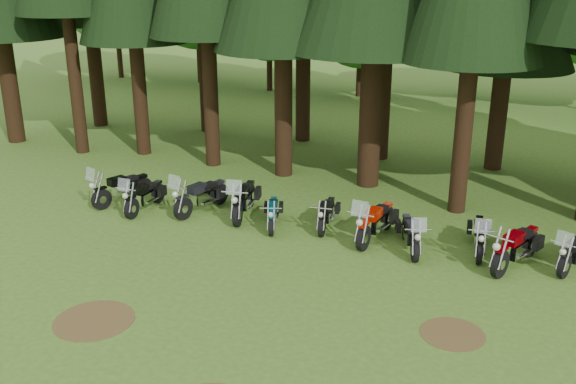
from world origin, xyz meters
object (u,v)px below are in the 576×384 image
motorcycle_10 (576,253)px  motorcycle_8 (479,237)px  motorcycle_2 (201,197)px  motorcycle_6 (375,223)px  motorcycle_0 (122,189)px  motorcycle_7 (411,235)px  motorcycle_9 (516,248)px  motorcycle_5 (327,214)px  motorcycle_1 (145,197)px  motorcycle_3 (244,200)px  motorcycle_4 (273,214)px

motorcycle_10 → motorcycle_8: bearing=-160.6°
motorcycle_2 → motorcycle_6: 5.74m
motorcycle_10 → motorcycle_0: bearing=-156.8°
motorcycle_7 → motorcycle_8: motorcycle_8 is taller
motorcycle_2 → motorcycle_9: 9.60m
motorcycle_8 → motorcycle_10: size_ratio=1.06×
motorcycle_5 → motorcycle_1: bearing=-179.4°
motorcycle_5 → motorcycle_7: 2.77m
motorcycle_1 → motorcycle_0: bearing=163.8°
motorcycle_7 → motorcycle_6: bearing=141.7°
motorcycle_5 → motorcycle_2: bearing=176.2°
motorcycle_9 → motorcycle_0: bearing=-158.5°
motorcycle_0 → motorcycle_7: (9.66, -0.05, -0.04)m
motorcycle_3 → motorcycle_9: (8.17, -0.51, -0.02)m
motorcycle_3 → motorcycle_8: bearing=-12.4°
motorcycle_7 → motorcycle_10: size_ratio=1.02×
motorcycle_3 → motorcycle_5: (2.71, 0.12, -0.12)m
motorcycle_3 → motorcycle_6: bearing=-15.6°
motorcycle_5 → motorcycle_0: bearing=177.0°
motorcycle_1 → motorcycle_5: (5.88, 0.90, -0.06)m
motorcycle_4 → motorcycle_9: bearing=-20.9°
motorcycle_3 → motorcycle_9: motorcycle_3 is taller
motorcycle_9 → motorcycle_10: 1.53m
motorcycle_2 → motorcycle_4: size_ratio=1.29×
motorcycle_8 → motorcycle_2: bearing=173.5°
motorcycle_6 → motorcycle_8: size_ratio=1.13×
motorcycle_2 → motorcycle_3: 1.44m
motorcycle_2 → motorcycle_6: (5.74, -0.03, 0.01)m
motorcycle_4 → motorcycle_9: motorcycle_9 is taller
motorcycle_3 → motorcycle_2: bearing=175.0°
motorcycle_2 → motorcycle_4: (2.61, -0.26, -0.11)m
motorcycle_4 → motorcycle_8: bearing=-15.8°
motorcycle_6 → motorcycle_9: motorcycle_6 is taller
motorcycle_6 → motorcycle_8: (2.87, 0.26, -0.06)m
motorcycle_8 → motorcycle_0: bearing=174.7°
motorcycle_3 → motorcycle_4: motorcycle_3 is taller
motorcycle_6 → motorcycle_9: size_ratio=1.06×
motorcycle_4 → motorcycle_10: (8.44, 0.40, 0.04)m
motorcycle_5 → motorcycle_10: size_ratio=0.96×
motorcycle_7 → motorcycle_9: 2.77m
motorcycle_3 → motorcycle_7: bearing=-18.4°
motorcycle_0 → motorcycle_1: 1.13m
motorcycle_2 → motorcycle_5: motorcycle_2 is taller
motorcycle_6 → motorcycle_2: bearing=-172.5°
motorcycle_0 → motorcycle_9: (12.43, -0.01, 0.02)m
motorcycle_8 → motorcycle_6: bearing=177.1°
motorcycle_1 → motorcycle_5: bearing=7.3°
motorcycle_6 → motorcycle_8: motorcycle_6 is taller
motorcycle_2 → motorcycle_4: motorcycle_2 is taller
motorcycle_1 → motorcycle_4: size_ratio=1.19×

